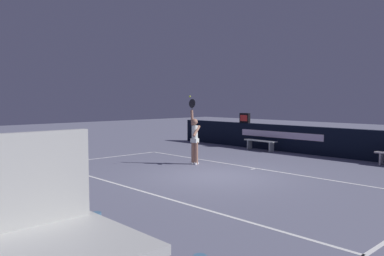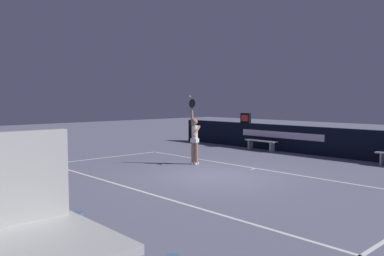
# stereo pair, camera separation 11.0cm
# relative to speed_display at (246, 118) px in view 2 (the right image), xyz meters

# --- Properties ---
(ground_plane) EXTENTS (60.00, 60.00, 0.00)m
(ground_plane) POSITION_rel_speed_display_xyz_m (4.26, -6.66, -1.49)
(ground_plane) COLOR slate
(court_lines) EXTENTS (11.90, 5.09, 0.00)m
(court_lines) POSITION_rel_speed_display_xyz_m (4.26, -7.11, -1.49)
(court_lines) COLOR white
(court_lines) RESTS_ON ground
(back_wall) EXTENTS (16.90, 0.30, 1.24)m
(back_wall) POSITION_rel_speed_display_xyz_m (4.26, 0.00, -0.87)
(back_wall) COLOR black
(back_wall) RESTS_ON ground
(speed_display) EXTENTS (0.57, 0.18, 0.51)m
(speed_display) POSITION_rel_speed_display_xyz_m (0.00, 0.00, 0.00)
(speed_display) COLOR black
(speed_display) RESTS_ON back_wall
(tennis_player) EXTENTS (0.51, 0.47, 2.48)m
(tennis_player) POSITION_rel_speed_display_xyz_m (2.11, -5.61, -0.46)
(tennis_player) COLOR #9F6F5A
(tennis_player) RESTS_ON ground
(tennis_ball) EXTENTS (0.07, 0.07, 0.07)m
(tennis_ball) POSITION_rel_speed_display_xyz_m (2.16, -5.89, 1.06)
(tennis_ball) COLOR #C5E52E
(courtside_bench_near) EXTENTS (1.76, 0.44, 0.50)m
(courtside_bench_near) POSITION_rel_speed_display_xyz_m (1.43, -0.60, -1.10)
(courtside_bench_near) COLOR #B0B8B2
(courtside_bench_near) RESTS_ON ground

